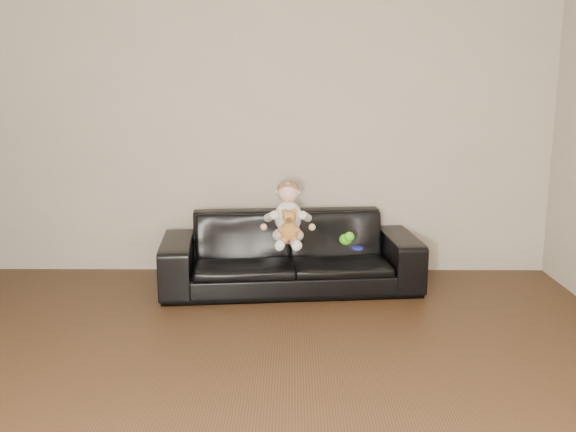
{
  "coord_description": "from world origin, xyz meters",
  "views": [
    {
      "loc": [
        0.3,
        -2.7,
        1.62
      ],
      "look_at": [
        0.26,
        2.15,
        0.61
      ],
      "focal_mm": 40.0,
      "sensor_mm": 36.0,
      "label": 1
    }
  ],
  "objects_px": {
    "baby": "(288,217)",
    "teddy_bear": "(289,226)",
    "toy_rattle": "(347,239)",
    "toy_blue_disc": "(358,248)",
    "toy_green": "(346,240)",
    "sofa": "(290,252)"
  },
  "relations": [
    {
      "from": "toy_green",
      "to": "sofa",
      "type": "bearing_deg",
      "value": 162.19
    },
    {
      "from": "toy_rattle",
      "to": "toy_blue_disc",
      "type": "xyz_separation_m",
      "value": [
        0.07,
        -0.15,
        -0.03
      ]
    },
    {
      "from": "baby",
      "to": "teddy_bear",
      "type": "relative_size",
      "value": 1.98
    },
    {
      "from": "sofa",
      "to": "teddy_bear",
      "type": "relative_size",
      "value": 8.15
    },
    {
      "from": "sofa",
      "to": "toy_rattle",
      "type": "height_order",
      "value": "sofa"
    },
    {
      "from": "teddy_bear",
      "to": "toy_blue_disc",
      "type": "height_order",
      "value": "teddy_bear"
    },
    {
      "from": "baby",
      "to": "sofa",
      "type": "bearing_deg",
      "value": 78.86
    },
    {
      "from": "toy_blue_disc",
      "to": "toy_rattle",
      "type": "bearing_deg",
      "value": 113.75
    },
    {
      "from": "toy_rattle",
      "to": "toy_green",
      "type": "bearing_deg",
      "value": -109.61
    },
    {
      "from": "toy_green",
      "to": "toy_blue_disc",
      "type": "bearing_deg",
      "value": -56.15
    },
    {
      "from": "teddy_bear",
      "to": "baby",
      "type": "bearing_deg",
      "value": 104.67
    },
    {
      "from": "toy_green",
      "to": "toy_rattle",
      "type": "relative_size",
      "value": 1.73
    },
    {
      "from": "baby",
      "to": "toy_blue_disc",
      "type": "xyz_separation_m",
      "value": [
        0.53,
        -0.15,
        -0.21
      ]
    },
    {
      "from": "teddy_bear",
      "to": "toy_green",
      "type": "xyz_separation_m",
      "value": [
        0.44,
        0.12,
        -0.13
      ]
    },
    {
      "from": "baby",
      "to": "toy_green",
      "type": "bearing_deg",
      "value": -6.3
    },
    {
      "from": "sofa",
      "to": "toy_green",
      "type": "bearing_deg",
      "value": -23.55
    },
    {
      "from": "baby",
      "to": "toy_blue_disc",
      "type": "bearing_deg",
      "value": -18.33
    },
    {
      "from": "sofa",
      "to": "toy_green",
      "type": "xyz_separation_m",
      "value": [
        0.43,
        -0.14,
        0.14
      ]
    },
    {
      "from": "sofa",
      "to": "toy_green",
      "type": "relative_size",
      "value": 16.23
    },
    {
      "from": "baby",
      "to": "toy_rattle",
      "type": "height_order",
      "value": "baby"
    },
    {
      "from": "baby",
      "to": "toy_green",
      "type": "relative_size",
      "value": 3.95
    },
    {
      "from": "sofa",
      "to": "baby",
      "type": "bearing_deg",
      "value": -104.11
    }
  ]
}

